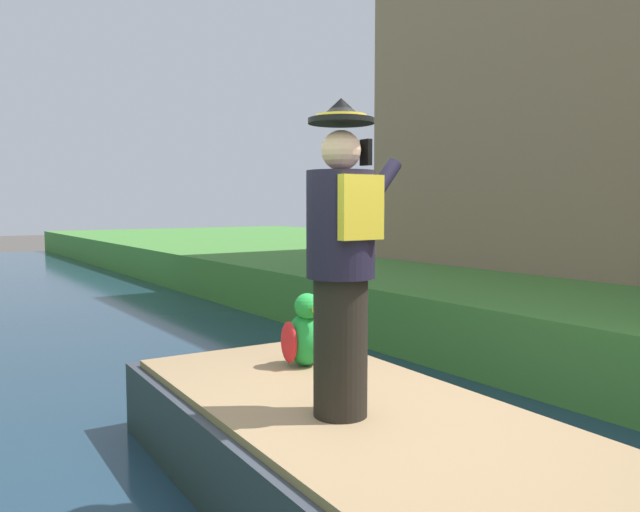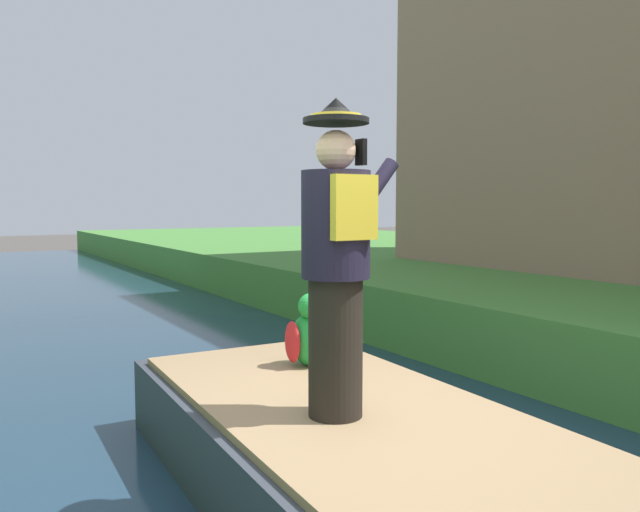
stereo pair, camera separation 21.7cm
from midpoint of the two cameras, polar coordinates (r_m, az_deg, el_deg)
boat at (r=4.02m, az=2.54°, el=-18.04°), size 1.99×4.28×0.61m
person_pirate at (r=3.62m, az=0.30°, el=-0.35°), size 0.61×0.42×1.85m
parrot_plush at (r=4.85m, az=-2.67°, el=-7.18°), size 0.36×0.35×0.57m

